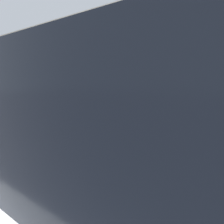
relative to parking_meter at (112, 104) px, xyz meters
The scene contains 5 objects.
ground_plane 1.68m from the parking_meter, 97.35° to the right, with size 60.00×60.00×0.00m, color #47474C.
sidewalk 1.65m from the parking_meter, 97.17° to the left, with size 24.00×2.80×0.15m.
building_facade 3.57m from the parking_meter, 92.35° to the left, with size 24.00×0.30×4.62m.
parking_meter is the anchor object (origin of this frame).
parked_car_beside_meter 1.92m from the parking_meter, 54.19° to the right, with size 4.98×1.95×1.84m.
Camera 1 is at (1.92, -1.61, 1.69)m, focal length 28.00 mm.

